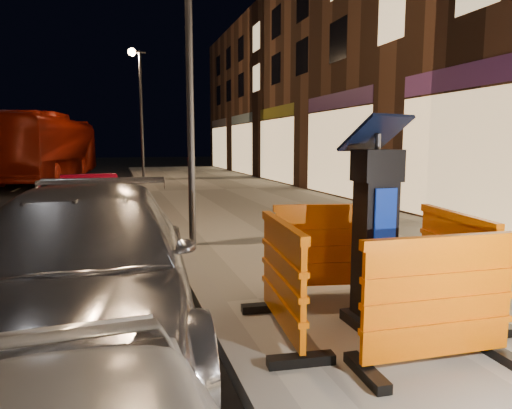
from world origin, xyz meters
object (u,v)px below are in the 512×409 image
object	(u,v)px
barrier_kerbside	(282,279)
bus_doubledecker	(47,181)
car_silver	(87,341)
car_red	(92,226)
parking_kiosk	(375,228)
barrier_bldgside	(454,263)
barrier_front	(439,303)
barrier_back	(330,249)

from	to	relation	value
barrier_kerbside	bus_doubledecker	bearing A→B (deg)	18.17
car_silver	car_red	xyz separation A→B (m)	(-0.27, 6.64, 0.00)
parking_kiosk	car_red	world-z (taller)	parking_kiosk
barrier_kerbside	barrier_bldgside	xyz separation A→B (m)	(1.90, 0.00, 0.00)
parking_kiosk	bus_doubledecker	bearing A→B (deg)	112.54
parking_kiosk	barrier_front	size ratio (longest dim) A/B	1.40
parking_kiosk	barrier_front	xyz separation A→B (m)	(0.00, -0.95, -0.42)
barrier_front	car_red	size ratio (longest dim) A/B	0.38
barrier_back	parking_kiosk	bearing A→B (deg)	-79.59
parking_kiosk	car_red	size ratio (longest dim) A/B	0.53
barrier_bldgside	bus_doubledecker	bearing A→B (deg)	26.86
barrier_front	bus_doubledecker	world-z (taller)	bus_doubledecker
barrier_kerbside	car_red	size ratio (longest dim) A/B	0.38
barrier_front	car_red	distance (m)	8.86
barrier_kerbside	bus_doubledecker	distance (m)	22.16
barrier_bldgside	bus_doubledecker	size ratio (longest dim) A/B	0.11
barrier_kerbside	parking_kiosk	bearing A→B (deg)	-84.59
barrier_bldgside	bus_doubledecker	xyz separation A→B (m)	(-6.79, 21.60, -0.68)
barrier_back	barrier_bldgside	size ratio (longest dim) A/B	1.00
bus_doubledecker	barrier_back	bearing A→B (deg)	-66.51
barrier_front	car_silver	distance (m)	3.26
car_red	bus_doubledecker	world-z (taller)	bus_doubledecker
barrier_kerbside	car_red	distance (m)	7.67
bus_doubledecker	barrier_front	bearing A→B (deg)	-67.79
car_red	bus_doubledecker	bearing A→B (deg)	95.03
barrier_back	barrier_kerbside	size ratio (longest dim) A/B	1.00
barrier_kerbside	barrier_back	bearing A→B (deg)	-39.59
barrier_front	barrier_back	bearing A→B (deg)	92.41
parking_kiosk	barrier_front	world-z (taller)	parking_kiosk
parking_kiosk	car_silver	size ratio (longest dim) A/B	0.38
barrier_kerbside	car_red	bearing A→B (deg)	20.84
parking_kiosk	barrier_kerbside	bearing A→B (deg)	-172.59
barrier_front	barrier_kerbside	distance (m)	1.34
barrier_kerbside	barrier_bldgside	distance (m)	1.90
car_silver	parking_kiosk	bearing A→B (deg)	-11.39
barrier_bldgside	parking_kiosk	bearing A→B (deg)	99.41
barrier_front	barrier_bldgside	world-z (taller)	same
barrier_bldgside	barrier_kerbside	bearing A→B (deg)	99.41
parking_kiosk	bus_doubledecker	size ratio (longest dim) A/B	0.16
barrier_back	car_silver	bearing A→B (deg)	-164.83
barrier_front	barrier_back	size ratio (longest dim) A/B	1.00
car_red	barrier_kerbside	bearing A→B (deg)	-80.89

